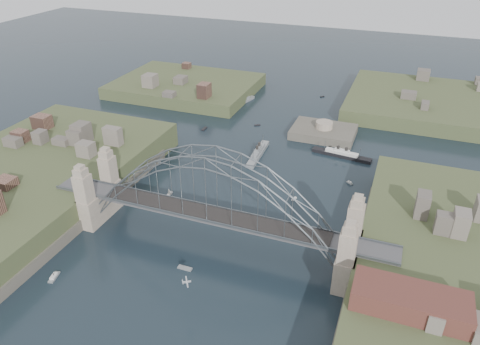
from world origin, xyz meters
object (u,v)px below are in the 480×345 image
bridge (212,200)px  wharf_shed (410,301)px  naval_cruiser_far (243,101)px  naval_cruiser_near (258,153)px  fort_island (323,137)px  ocean_liner (342,155)px

bridge → wharf_shed: (44.00, -14.00, -2.32)m
wharf_shed → naval_cruiser_far: bearing=123.9°
wharf_shed → naval_cruiser_near: size_ratio=1.08×
naval_cruiser_near → naval_cruiser_far: naval_cruiser_near is taller
naval_cruiser_near → naval_cruiser_far: 48.03m
wharf_shed → fort_island: bearing=110.9°
fort_island → naval_cruiser_near: 28.34m
bridge → naval_cruiser_far: (-26.12, 90.24, -11.55)m
naval_cruiser_near → wharf_shed: bearing=-51.4°
wharf_shed → naval_cruiser_near: bearing=128.6°
wharf_shed → ocean_liner: (-23.10, 70.19, -9.26)m
bridge → fort_island: size_ratio=3.82×
ocean_liner → naval_cruiser_far: bearing=144.1°
bridge → wharf_shed: size_ratio=4.20×
wharf_shed → naval_cruiser_far: (-70.12, 104.24, -9.23)m
naval_cruiser_near → ocean_liner: 27.22m
naval_cruiser_far → ocean_liner: size_ratio=0.75×
naval_cruiser_far → ocean_liner: bearing=-35.9°
bridge → naval_cruiser_near: 48.81m
fort_island → naval_cruiser_near: bearing=-126.4°
bridge → ocean_liner: 61.06m
naval_cruiser_near → bridge: bearing=-84.2°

